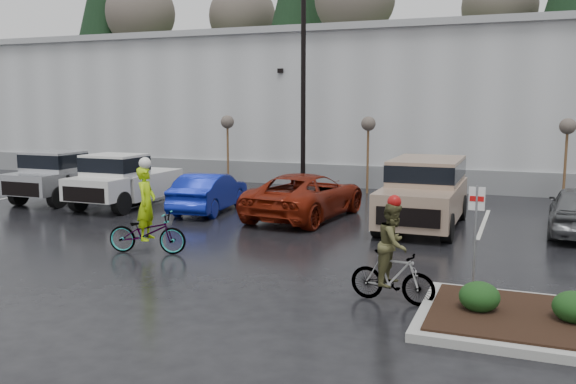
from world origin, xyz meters
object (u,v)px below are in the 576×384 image
at_px(pickup_silver, 71,175).
at_px(pickup_white, 131,179).
at_px(sapling_east, 567,131).
at_px(lamppost, 303,55).
at_px(car_red, 306,195).
at_px(sapling_west, 227,126).
at_px(fire_lane_sign, 476,227).
at_px(cyclist_olive, 393,263).
at_px(suv_tan, 423,194).
at_px(car_blue, 209,192).
at_px(cyclist_hivis, 147,224).
at_px(sapling_mid, 368,128).

xyz_separation_m(pickup_silver, pickup_white, (2.96, -0.26, 0.00)).
bearing_deg(sapling_east, lamppost, -174.29).
height_order(sapling_east, car_red, sapling_east).
bearing_deg(sapling_west, pickup_silver, -123.38).
bearing_deg(pickup_silver, pickup_white, -4.94).
xyz_separation_m(fire_lane_sign, cyclist_olive, (-1.40, -0.83, -0.64)).
bearing_deg(sapling_east, pickup_silver, -161.85).
bearing_deg(car_red, lamppost, -62.77).
bearing_deg(fire_lane_sign, pickup_white, 152.22).
height_order(sapling_west, sapling_east, same).
bearing_deg(suv_tan, pickup_white, 179.08).
height_order(pickup_silver, suv_tan, suv_tan).
bearing_deg(sapling_east, suv_tan, -123.78).
xyz_separation_m(fire_lane_sign, car_red, (-5.84, 6.72, -0.67)).
xyz_separation_m(sapling_east, pickup_silver, (-17.86, -5.86, -1.75)).
distance_m(lamppost, car_red, 7.36).
relative_size(fire_lane_sign, suv_tan, 0.43).
xyz_separation_m(car_blue, suv_tan, (7.35, -0.06, 0.35)).
xyz_separation_m(sapling_east, cyclist_hivis, (-10.12, -12.07, -1.98)).
bearing_deg(sapling_west, cyclist_olive, -52.66).
distance_m(sapling_east, suv_tan, 7.75).
distance_m(sapling_mid, pickup_white, 9.75).
bearing_deg(lamppost, car_red, -68.91).
relative_size(car_blue, cyclist_olive, 1.99).
bearing_deg(car_red, cyclist_hivis, 76.95).
height_order(fire_lane_sign, cyclist_olive, fire_lane_sign).
height_order(pickup_white, cyclist_hivis, cyclist_hivis).
xyz_separation_m(sapling_east, pickup_white, (-14.90, -6.11, -1.75)).
relative_size(fire_lane_sign, cyclist_olive, 1.07).
height_order(pickup_white, suv_tan, suv_tan).
distance_m(car_red, cyclist_hivis, 6.34).
distance_m(sapling_west, pickup_silver, 7.23).
bearing_deg(fire_lane_sign, cyclist_hivis, 174.73).
xyz_separation_m(sapling_mid, cyclist_hivis, (-2.62, -12.07, -1.98)).
bearing_deg(pickup_white, sapling_west, 81.67).
height_order(car_blue, cyclist_hivis, cyclist_hivis).
relative_size(fire_lane_sign, car_red, 0.41).
relative_size(fire_lane_sign, car_blue, 0.54).
bearing_deg(sapling_east, sapling_mid, 180.00).
bearing_deg(fire_lane_sign, lamppost, 123.46).
height_order(sapling_west, suv_tan, sapling_west).
distance_m(pickup_silver, car_blue, 6.32).
bearing_deg(lamppost, suv_tan, -42.35).
bearing_deg(sapling_mid, fire_lane_sign, -67.51).
height_order(sapling_east, cyclist_olive, sapling_east).
bearing_deg(car_red, sapling_west, -39.44).
bearing_deg(fire_lane_sign, pickup_silver, 156.08).
relative_size(sapling_mid, cyclist_olive, 1.55).
height_order(sapling_mid, pickup_white, sapling_mid).
bearing_deg(cyclist_olive, lamppost, 33.09).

